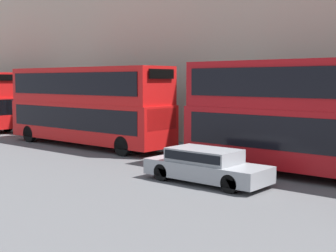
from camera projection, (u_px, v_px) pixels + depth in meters
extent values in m
cube|color=#A80F14|center=(311.00, 139.00, 18.00)|extent=(2.55, 10.47, 2.30)
cube|color=#A80F14|center=(312.00, 85.00, 17.79)|extent=(2.50, 10.26, 1.89)
cube|color=black|center=(311.00, 132.00, 17.97)|extent=(2.59, 9.63, 1.29)
cube|color=black|center=(312.00, 82.00, 17.78)|extent=(2.59, 9.63, 1.13)
cylinder|color=black|center=(216.00, 158.00, 19.59)|extent=(0.30, 1.00, 1.00)
cylinder|color=black|center=(244.00, 152.00, 21.29)|extent=(0.30, 1.00, 1.00)
cube|color=red|center=(87.00, 121.00, 26.56)|extent=(2.55, 11.33, 2.13)
cube|color=red|center=(87.00, 85.00, 26.36)|extent=(2.50, 11.10, 1.97)
cube|color=black|center=(87.00, 117.00, 26.54)|extent=(2.59, 10.42, 1.19)
cube|color=black|center=(87.00, 83.00, 26.35)|extent=(2.59, 10.42, 1.18)
cube|color=black|center=(162.00, 119.00, 22.89)|extent=(2.17, 0.06, 1.07)
cube|color=black|center=(162.00, 74.00, 22.67)|extent=(1.78, 0.06, 0.47)
cylinder|color=black|center=(123.00, 146.00, 23.18)|extent=(0.30, 1.00, 1.00)
cylinder|color=black|center=(153.00, 141.00, 24.89)|extent=(0.30, 1.00, 1.00)
cylinder|color=black|center=(30.00, 134.00, 28.42)|extent=(0.30, 1.00, 1.00)
cylinder|color=black|center=(60.00, 131.00, 30.13)|extent=(0.30, 1.00, 1.00)
cube|color=black|center=(4.00, 107.00, 32.20)|extent=(2.17, 0.06, 1.09)
cube|color=black|center=(3.00, 77.00, 32.00)|extent=(1.78, 0.06, 0.42)
cylinder|color=black|center=(7.00, 125.00, 34.20)|extent=(0.30, 1.00, 1.00)
cube|color=gray|center=(207.00, 170.00, 17.12)|extent=(1.75, 4.71, 0.59)
cube|color=gray|center=(204.00, 155.00, 17.14)|extent=(1.54, 2.59, 0.49)
cube|color=black|center=(204.00, 155.00, 17.14)|extent=(1.58, 2.46, 0.31)
cylinder|color=black|center=(230.00, 184.00, 15.58)|extent=(0.22, 0.64, 0.64)
cylinder|color=black|center=(253.00, 176.00, 16.74)|extent=(0.22, 0.64, 0.64)
cylinder|color=black|center=(162.00, 172.00, 17.53)|extent=(0.22, 0.64, 0.64)
cylinder|color=black|center=(187.00, 166.00, 18.69)|extent=(0.22, 0.64, 0.64)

